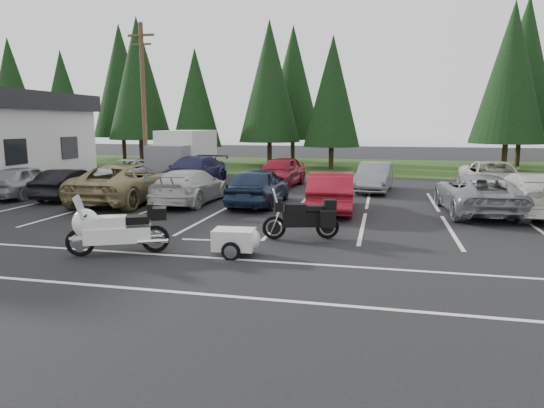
% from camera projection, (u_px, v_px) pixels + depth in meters
% --- Properties ---
extents(ground, '(120.00, 120.00, 0.00)m').
position_uv_depth(ground, '(258.00, 229.00, 15.27)').
color(ground, black).
rests_on(ground, ground).
extents(grass_strip, '(80.00, 16.00, 0.01)m').
position_uv_depth(grass_strip, '(334.00, 166.00, 38.35)').
color(grass_strip, '#1F3C13').
rests_on(grass_strip, ground).
extents(lake_water, '(70.00, 50.00, 0.02)m').
position_uv_depth(lake_water, '(385.00, 148.00, 67.29)').
color(lake_water, slate).
rests_on(lake_water, ground).
extents(utility_pole, '(1.60, 0.26, 9.00)m').
position_uv_depth(utility_pole, '(144.00, 99.00, 28.25)').
color(utility_pole, '#473321').
rests_on(utility_pole, ground).
extents(box_truck, '(2.40, 5.60, 2.90)m').
position_uv_depth(box_truck, '(181.00, 155.00, 28.82)').
color(box_truck, silver).
rests_on(box_truck, ground).
extents(stall_markings, '(32.00, 16.00, 0.01)m').
position_uv_depth(stall_markings, '(272.00, 217.00, 17.20)').
color(stall_markings, silver).
rests_on(stall_markings, ground).
extents(conifer_0, '(4.58, 4.58, 10.66)m').
position_uv_depth(conifer_0, '(11.00, 90.00, 42.07)').
color(conifer_0, '#332316').
rests_on(conifer_0, ground).
extents(conifer_1, '(3.96, 3.96, 9.22)m').
position_uv_depth(conifer_1, '(63.00, 98.00, 39.64)').
color(conifer_1, '#332316').
rests_on(conifer_1, ground).
extents(conifer_2, '(5.10, 5.10, 11.89)m').
position_uv_depth(conifer_2, '(138.00, 79.00, 39.60)').
color(conifer_2, '#332316').
rests_on(conifer_2, ground).
extents(conifer_3, '(3.87, 3.87, 9.02)m').
position_uv_depth(conifer_3, '(196.00, 98.00, 37.31)').
color(conifer_3, '#332316').
rests_on(conifer_3, ground).
extents(conifer_4, '(4.80, 4.80, 11.17)m').
position_uv_depth(conifer_4, '(269.00, 81.00, 37.34)').
color(conifer_4, '#332316').
rests_on(conifer_4, ground).
extents(conifer_5, '(4.14, 4.14, 9.63)m').
position_uv_depth(conifer_5, '(332.00, 91.00, 35.13)').
color(conifer_5, '#332316').
rests_on(conifer_5, ground).
extents(conifer_6, '(4.93, 4.93, 11.48)m').
position_uv_depth(conifer_6, '(511.00, 73.00, 32.79)').
color(conifer_6, '#332316').
rests_on(conifer_6, ground).
extents(conifer_back_a, '(5.28, 5.28, 12.30)m').
position_uv_depth(conifer_back_a, '(121.00, 81.00, 44.48)').
color(conifer_back_a, '#332316').
rests_on(conifer_back_a, ground).
extents(conifer_back_b, '(4.97, 4.97, 11.58)m').
position_uv_depth(conifer_back_b, '(293.00, 83.00, 41.50)').
color(conifer_back_b, '#332316').
rests_on(conifer_back_b, ground).
extents(conifer_back_c, '(5.50, 5.50, 12.81)m').
position_uv_depth(conifer_back_c, '(525.00, 68.00, 36.74)').
color(conifer_back_c, '#332316').
rests_on(conifer_back_c, ground).
extents(car_near_0, '(1.95, 4.36, 1.45)m').
position_uv_depth(car_near_0, '(25.00, 181.00, 21.97)').
color(car_near_0, '#9F9FA3').
rests_on(car_near_0, ground).
extents(car_near_1, '(1.65, 4.09, 1.32)m').
position_uv_depth(car_near_1, '(70.00, 184.00, 21.44)').
color(car_near_1, black).
rests_on(car_near_1, ground).
extents(car_near_2, '(2.96, 6.03, 1.65)m').
position_uv_depth(car_near_2, '(126.00, 183.00, 20.40)').
color(car_near_2, '#8A7A50').
rests_on(car_near_2, ground).
extents(car_near_3, '(2.08, 4.96, 1.43)m').
position_uv_depth(car_near_3, '(191.00, 186.00, 20.19)').
color(car_near_3, beige).
rests_on(car_near_3, ground).
extents(car_near_4, '(1.88, 4.60, 1.56)m').
position_uv_depth(car_near_4, '(259.00, 186.00, 19.74)').
color(car_near_4, '#19263F').
rests_on(car_near_4, ground).
extents(car_near_5, '(1.92, 4.69, 1.51)m').
position_uv_depth(car_near_5, '(331.00, 191.00, 18.30)').
color(car_near_5, maroon).
rests_on(car_near_5, ground).
extents(car_near_6, '(2.76, 5.43, 1.47)m').
position_uv_depth(car_near_6, '(477.00, 194.00, 17.88)').
color(car_near_6, gray).
rests_on(car_near_6, ground).
extents(car_near_7, '(2.19, 5.40, 1.57)m').
position_uv_depth(car_near_7, '(529.00, 193.00, 17.64)').
color(car_near_7, beige).
rests_on(car_near_7, ground).
extents(car_far_0, '(2.74, 5.12, 1.37)m').
position_uv_depth(car_far_0, '(127.00, 172.00, 26.66)').
color(car_far_0, silver).
rests_on(car_far_0, ground).
extents(car_far_1, '(2.61, 5.58, 1.58)m').
position_uv_depth(car_far_1, '(193.00, 172.00, 25.62)').
color(car_far_1, '#1D1B45').
rests_on(car_far_1, ground).
extents(car_far_2, '(2.34, 4.84, 1.59)m').
position_uv_depth(car_far_2, '(280.00, 172.00, 25.55)').
color(car_far_2, maroon).
rests_on(car_far_2, ground).
extents(car_far_3, '(1.89, 4.39, 1.41)m').
position_uv_depth(car_far_3, '(375.00, 177.00, 23.75)').
color(car_far_3, slate).
rests_on(car_far_3, ground).
extents(car_far_4, '(2.60, 5.50, 1.52)m').
position_uv_depth(car_far_4, '(493.00, 177.00, 23.15)').
color(car_far_4, beige).
rests_on(car_far_4, ground).
extents(touring_motorcycle, '(2.90, 1.95, 1.55)m').
position_uv_depth(touring_motorcycle, '(118.00, 224.00, 12.19)').
color(touring_motorcycle, white).
rests_on(touring_motorcycle, ground).
extents(cargo_trailer, '(1.56, 0.96, 0.69)m').
position_uv_depth(cargo_trailer, '(234.00, 242.00, 12.15)').
color(cargo_trailer, silver).
rests_on(cargo_trailer, ground).
extents(adventure_motorcycle, '(2.58, 1.49, 1.49)m').
position_uv_depth(adventure_motorcycle, '(301.00, 214.00, 13.83)').
color(adventure_motorcycle, black).
rests_on(adventure_motorcycle, ground).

